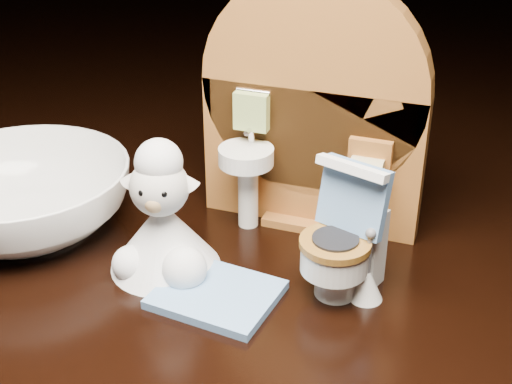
% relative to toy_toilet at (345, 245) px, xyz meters
% --- Properties ---
extents(backdrop_panel, '(0.13, 0.05, 0.15)m').
position_rel_toy_toilet_xyz_m(backdrop_panel, '(-0.04, 0.06, 0.04)').
color(backdrop_panel, '#985924').
rests_on(backdrop_panel, ground).
extents(toy_toilet, '(0.04, 0.05, 0.07)m').
position_rel_toy_toilet_xyz_m(toy_toilet, '(0.00, 0.00, 0.00)').
color(toy_toilet, white).
rests_on(toy_toilet, ground).
extents(bath_mat, '(0.06, 0.06, 0.00)m').
position_rel_toy_toilet_xyz_m(bath_mat, '(-0.06, -0.03, -0.02)').
color(bath_mat, '#6591C4').
rests_on(bath_mat, ground).
extents(toilet_brush, '(0.02, 0.02, 0.04)m').
position_rel_toy_toilet_xyz_m(toilet_brush, '(0.01, -0.01, -0.02)').
color(toilet_brush, white).
rests_on(toilet_brush, ground).
extents(plush_lamb, '(0.06, 0.06, 0.08)m').
position_rel_toy_toilet_xyz_m(plush_lamb, '(-0.10, -0.02, 0.00)').
color(plush_lamb, white).
rests_on(plush_lamb, ground).
extents(ceramic_bowl, '(0.13, 0.13, 0.04)m').
position_rel_toy_toilet_xyz_m(ceramic_bowl, '(-0.19, -0.00, -0.01)').
color(ceramic_bowl, white).
rests_on(ceramic_bowl, ground).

